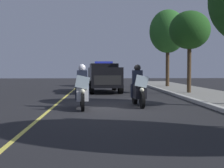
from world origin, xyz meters
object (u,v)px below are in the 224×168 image
Objects in this scene: police_motorcycle_lead_right at (138,89)px; tree_behind_suv at (168,32)px; tree_far_back at (190,30)px; police_suv at (104,76)px; police_motorcycle_lead_left at (82,91)px.

tree_behind_suv reaches higher than police_motorcycle_lead_right.
tree_far_back reaches higher than police_motorcycle_lead_right.
tree_behind_suv is (-13.05, 4.22, 3.99)m from police_motorcycle_lead_right.
police_suv is 1.01× the size of tree_far_back.
tree_far_back reaches higher than police_motorcycle_lead_left.
police_motorcycle_lead_right is at bearing -17.91° from tree_behind_suv.
tree_far_back is at bearing 70.21° from police_suv.
tree_far_back is (1.87, 5.20, 2.82)m from police_suv.
police_suv is at bearing 173.36° from police_motorcycle_lead_left.
tree_behind_suv reaches higher than police_suv.
police_motorcycle_lead_right is 0.33× the size of tree_behind_suv.
police_suv reaches higher than police_motorcycle_lead_left.
tree_behind_suv is at bearing 177.72° from tree_far_back.
tree_behind_suv is at bearing 162.09° from police_motorcycle_lead_right.
tree_far_back is 7.09m from tree_behind_suv.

